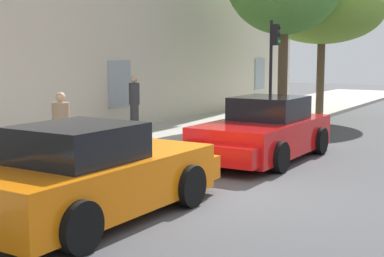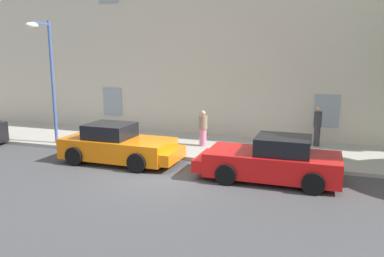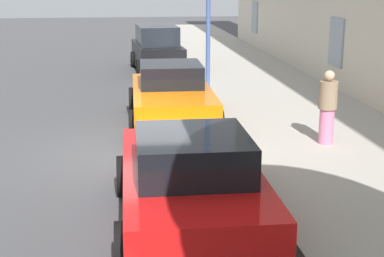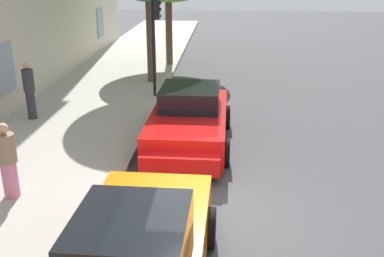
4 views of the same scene
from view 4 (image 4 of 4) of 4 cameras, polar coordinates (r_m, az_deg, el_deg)
name	(u,v)px [view 4 (image 4 of 4)]	position (r m, az deg, el deg)	size (l,w,h in m)	color
ground_plane	(221,219)	(8.83, 3.65, -11.39)	(80.00, 80.00, 0.00)	#444447
sportscar_red_lead	(140,251)	(6.90, -6.65, -15.10)	(4.67, 2.21, 1.50)	orange
sportscar_yellow_flank	(189,123)	(11.89, -0.41, 0.69)	(4.73, 2.22, 1.50)	red
traffic_light	(155,29)	(15.73, -4.68, 12.45)	(0.22, 0.36, 3.46)	black
pedestrian_admiring	(29,90)	(14.39, -19.89, 4.64)	(0.47, 0.47, 1.76)	#333338
pedestrian_strolling	(7,160)	(9.69, -22.32, -3.75)	(0.55, 0.55, 1.58)	pink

